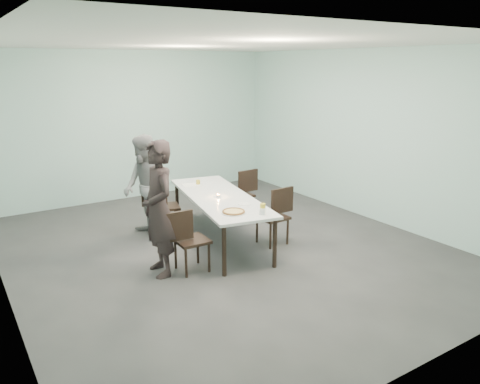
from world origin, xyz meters
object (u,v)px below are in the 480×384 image
diner_near (159,209)px  diner_far (145,188)px  chair_near_left (186,237)px  chair_far_left (161,203)px  amber_tumbler (198,182)px  water_tumbler (262,211)px  chair_near_right (277,212)px  chair_far_right (243,191)px  pizza (234,212)px  beer_glass (263,209)px  side_plate (244,204)px  tealight (218,196)px  table (219,199)px

diner_near → diner_far: diner_near is taller
chair_near_left → chair_far_left: size_ratio=1.00×
chair_far_left → amber_tumbler: 0.72m
chair_near_left → water_tumbler: (0.96, -0.40, 0.29)m
diner_near → chair_near_right: bearing=95.6°
chair_far_right → pizza: bearing=50.2°
chair_far_left → chair_far_right: same height
chair_far_left → diner_near: bearing=-97.8°
chair_near_right → beer_glass: size_ratio=5.80×
diner_near → diner_far: (0.36, 1.37, -0.07)m
water_tumbler → diner_near: bearing=156.8°
pizza → water_tumbler: size_ratio=3.78×
diner_near → beer_glass: (1.28, -0.53, -0.08)m
diner_far → amber_tumbler: diner_far is taller
chair_far_left → diner_near: 1.67m
chair_far_left → pizza: bearing=-63.5°
chair_far_left → beer_glass: bearing=-56.6°
diner_far → beer_glass: diner_far is taller
chair_far_right → side_plate: 1.69m
chair_far_right → diner_far: bearing=-1.9°
chair_near_left → chair_far_left: bearing=79.3°
tealight → amber_tumbler: size_ratio=0.70×
chair_far_left → diner_near: size_ratio=0.48×
chair_far_left → water_tumbler: bearing=-57.0°
diner_near → diner_far: size_ratio=1.08×
diner_near → tealight: diner_near is taller
diner_far → pizza: 1.76m
chair_near_left → water_tumbler: size_ratio=9.67×
water_tumbler → chair_far_left: bearing=106.6°
chair_far_left → beer_glass: 2.13m
chair_near_left → chair_far_right: size_ratio=1.00×
side_plate → amber_tumbler: size_ratio=2.25×
table → chair_far_right: bearing=39.8°
chair_near_right → tealight: 0.95m
chair_far_left → amber_tumbler: (0.65, -0.09, 0.29)m
chair_far_right → side_plate: chair_far_right is taller
table → water_tumbler: (0.01, -1.13, 0.10)m
table → beer_glass: size_ratio=18.16×
side_plate → chair_near_left: bearing=-172.3°
diner_near → water_tumbler: size_ratio=20.09×
chair_near_left → chair_far_right: bearing=40.4°
chair_near_left → diner_far: 1.55m
chair_far_right → tealight: 1.38m
chair_near_right → water_tumbler: 0.98m
chair_near_left → diner_near: bearing=156.3°
beer_glass → chair_near_left: bearing=158.4°
diner_near → pizza: (0.98, -0.27, -0.14)m
chair_far_right → beer_glass: size_ratio=5.80×
chair_near_left → pizza: 0.73m
diner_near → water_tumbler: (1.27, -0.54, -0.11)m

